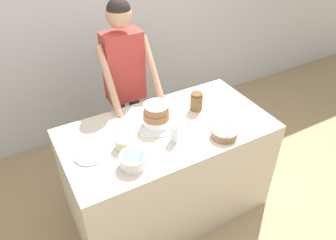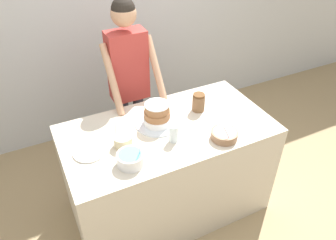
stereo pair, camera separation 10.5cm
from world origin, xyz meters
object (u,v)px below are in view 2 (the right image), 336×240
object	(u,v)px
frosting_bowl_blue	(130,159)
drinking_glass	(174,134)
frosting_bowl_pink	(224,135)
ceramic_plate	(89,152)
stoneware_jar	(199,102)
person_baker	(129,73)
cake	(157,116)
frosting_bowl_white	(123,141)

from	to	relation	value
frosting_bowl_blue	drinking_glass	world-z (taller)	frosting_bowl_blue
frosting_bowl_pink	ceramic_plate	size ratio (longest dim) A/B	0.87
frosting_bowl_blue	ceramic_plate	bearing A→B (deg)	133.50
frosting_bowl_pink	stoneware_jar	distance (m)	0.40
frosting_bowl_pink	frosting_bowl_blue	distance (m)	0.71
person_baker	ceramic_plate	bearing A→B (deg)	-129.76
frosting_bowl_pink	drinking_glass	bearing A→B (deg)	158.29
cake	frosting_bowl_white	world-z (taller)	frosting_bowl_white
frosting_bowl_pink	ceramic_plate	xyz separation A→B (m)	(-0.93, 0.28, -0.03)
frosting_bowl_white	frosting_bowl_blue	distance (m)	0.20
frosting_bowl_white	stoneware_jar	bearing A→B (deg)	12.45
cake	drinking_glass	size ratio (longest dim) A/B	2.56
frosting_bowl_white	ceramic_plate	world-z (taller)	frosting_bowl_white
ceramic_plate	person_baker	bearing A→B (deg)	50.24
frosting_bowl_blue	ceramic_plate	size ratio (longest dim) A/B	0.81
frosting_bowl_pink	stoneware_jar	xyz separation A→B (m)	(0.02, 0.40, 0.04)
frosting_bowl_blue	drinking_glass	xyz separation A→B (m)	(0.36, 0.09, 0.02)
person_baker	frosting_bowl_white	bearing A→B (deg)	-114.12
frosting_bowl_pink	frosting_bowl_white	bearing A→B (deg)	160.39
drinking_glass	frosting_bowl_pink	bearing A→B (deg)	-21.71
person_baker	stoneware_jar	distance (m)	0.68
frosting_bowl_pink	ceramic_plate	bearing A→B (deg)	163.19
drinking_glass	ceramic_plate	bearing A→B (deg)	166.21
frosting_bowl_pink	frosting_bowl_blue	xyz separation A→B (m)	(-0.71, 0.05, 0.01)
frosting_bowl_white	drinking_glass	size ratio (longest dim) A/B	1.44
frosting_bowl_white	frosting_bowl_blue	world-z (taller)	frosting_bowl_white
frosting_bowl_blue	stoneware_jar	bearing A→B (deg)	25.94
ceramic_plate	frosting_bowl_pink	bearing A→B (deg)	-16.81
person_baker	drinking_glass	xyz separation A→B (m)	(0.03, -0.81, -0.11)
drinking_glass	ceramic_plate	distance (m)	0.60
person_baker	frosting_bowl_white	xyz separation A→B (m)	(-0.31, -0.70, -0.13)
frosting_bowl_blue	drinking_glass	bearing A→B (deg)	13.69
frosting_bowl_pink	ceramic_plate	distance (m)	0.97
frosting_bowl_pink	stoneware_jar	world-z (taller)	frosting_bowl_pink
frosting_bowl_white	drinking_glass	world-z (taller)	frosting_bowl_white
stoneware_jar	person_baker	bearing A→B (deg)	125.78
cake	frosting_bowl_blue	world-z (taller)	cake
cake	frosting_bowl_pink	distance (m)	0.53
person_baker	drinking_glass	bearing A→B (deg)	-87.79
cake	ceramic_plate	distance (m)	0.58
cake	frosting_bowl_blue	xyz separation A→B (m)	(-0.34, -0.33, -0.03)
frosting_bowl_white	frosting_bowl_pink	world-z (taller)	frosting_bowl_white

